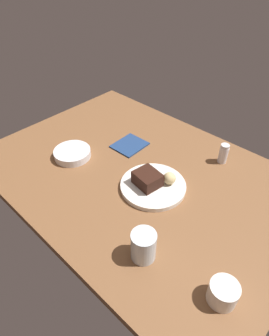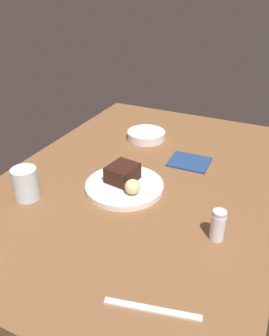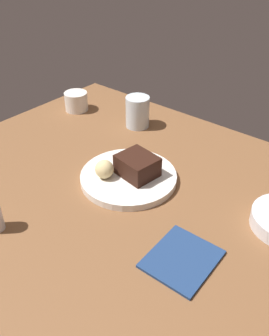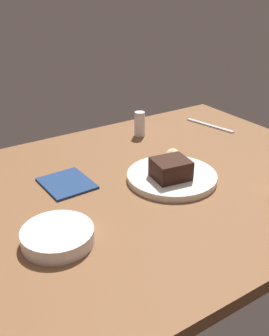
# 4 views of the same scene
# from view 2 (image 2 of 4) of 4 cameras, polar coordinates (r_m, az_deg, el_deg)

# --- Properties ---
(dining_table) EXTENTS (1.20, 0.84, 0.03)m
(dining_table) POSITION_cam_2_polar(r_m,az_deg,el_deg) (1.09, 1.64, -2.11)
(dining_table) COLOR brown
(dining_table) RESTS_ON ground
(dessert_plate) EXTENTS (0.24, 0.24, 0.02)m
(dessert_plate) POSITION_cam_2_polar(r_m,az_deg,el_deg) (1.01, -1.71, -3.09)
(dessert_plate) COLOR white
(dessert_plate) RESTS_ON dining_table
(chocolate_cake_slice) EXTENTS (0.10, 0.09, 0.05)m
(chocolate_cake_slice) POSITION_cam_2_polar(r_m,az_deg,el_deg) (1.01, -2.04, -0.86)
(chocolate_cake_slice) COLOR black
(chocolate_cake_slice) RESTS_ON dessert_plate
(bread_roll) EXTENTS (0.05, 0.05, 0.05)m
(bread_roll) POSITION_cam_2_polar(r_m,az_deg,el_deg) (0.95, -0.35, -3.21)
(bread_roll) COLOR #DBC184
(bread_roll) RESTS_ON dessert_plate
(salt_shaker) EXTENTS (0.04, 0.04, 0.08)m
(salt_shaker) POSITION_cam_2_polar(r_m,az_deg,el_deg) (0.84, 13.92, -9.38)
(salt_shaker) COLOR silver
(salt_shaker) RESTS_ON dining_table
(water_glass) EXTENTS (0.07, 0.07, 0.09)m
(water_glass) POSITION_cam_2_polar(r_m,az_deg,el_deg) (1.00, -17.92, -2.52)
(water_glass) COLOR silver
(water_glass) RESTS_ON dining_table
(side_bowl) EXTENTS (0.15, 0.15, 0.03)m
(side_bowl) POSITION_cam_2_polar(r_m,az_deg,el_deg) (1.33, 1.98, 5.59)
(side_bowl) COLOR silver
(side_bowl) RESTS_ON dining_table
(butter_knife) EXTENTS (0.06, 0.19, 0.01)m
(butter_knife) POSITION_cam_2_polar(r_m,az_deg,el_deg) (0.70, 3.02, -22.77)
(butter_knife) COLOR silver
(butter_knife) RESTS_ON dining_table
(folded_napkin) EXTENTS (0.12, 0.14, 0.01)m
(folded_napkin) POSITION_cam_2_polar(r_m,az_deg,el_deg) (1.17, 9.26, 1.03)
(folded_napkin) COLOR navy
(folded_napkin) RESTS_ON dining_table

